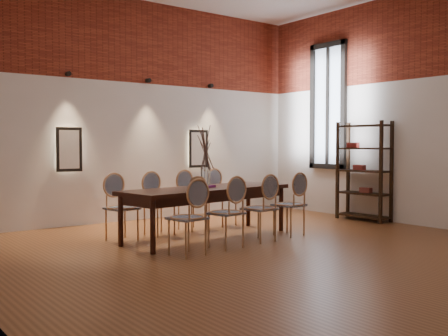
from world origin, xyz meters
TOP-DOWN VIEW (x-y plane):
  - floor at (0.00, 0.00)m, footprint 7.00×7.00m
  - wall_back at (0.00, 3.55)m, footprint 7.00×0.10m
  - wall_right at (3.55, 0.00)m, footprint 0.10×7.00m
  - brick_band_back at (0.00, 3.48)m, footprint 7.00×0.02m
  - brick_band_right at (3.48, 0.00)m, footprint 0.02×7.00m
  - niche_left at (-1.30, 3.45)m, footprint 0.36×0.06m
  - niche_right at (1.30, 3.45)m, footprint 0.36×0.06m
  - spot_fixture_left at (-1.30, 3.42)m, footprint 0.08×0.10m
  - spot_fixture_mid at (0.20, 3.42)m, footprint 0.08×0.10m
  - spot_fixture_right at (1.60, 3.42)m, footprint 0.08×0.10m
  - window_glass at (3.46, 2.00)m, footprint 0.02×0.78m
  - window_frame at (3.44, 2.00)m, footprint 0.08×0.90m
  - window_mullion at (3.44, 2.00)m, footprint 0.06×0.06m
  - dining_table at (-0.05, 1.20)m, footprint 2.81×1.23m
  - chair_near_a at (-0.96, 0.35)m, footprint 0.50×0.50m
  - chair_near_b at (-0.29, 0.45)m, footprint 0.50×0.50m
  - chair_near_c at (0.38, 0.54)m, footprint 0.50×0.50m
  - chair_near_d at (1.06, 0.63)m, footprint 0.50×0.50m
  - chair_far_a at (-1.16, 1.77)m, footprint 0.50×0.50m
  - chair_far_b at (-0.48, 1.87)m, footprint 0.50×0.50m
  - chair_far_c at (0.19, 1.96)m, footprint 0.50×0.50m
  - chair_far_d at (0.86, 2.05)m, footprint 0.50×0.50m
  - vase at (-0.09, 1.20)m, footprint 0.14×0.14m
  - dried_branches at (-0.09, 1.20)m, footprint 0.50×0.50m
  - bowl at (-0.27, 1.12)m, footprint 0.24×0.24m
  - book at (-0.08, 1.22)m, footprint 0.28×0.21m
  - shelving_rack at (3.28, 0.98)m, footprint 0.42×1.01m

SIDE VIEW (x-z plane):
  - floor at x=0.00m, z-range -0.02..0.00m
  - dining_table at x=-0.05m, z-range 0.00..0.75m
  - chair_near_a at x=-0.96m, z-range 0.00..0.94m
  - chair_near_b at x=-0.29m, z-range 0.00..0.94m
  - chair_near_c at x=0.38m, z-range 0.00..0.94m
  - chair_near_d at x=1.06m, z-range 0.00..0.94m
  - chair_far_a at x=-1.16m, z-range 0.00..0.94m
  - chair_far_b at x=-0.48m, z-range 0.00..0.94m
  - chair_far_c at x=0.19m, z-range 0.00..0.94m
  - chair_far_d at x=0.86m, z-range 0.00..0.94m
  - book at x=-0.08m, z-range 0.75..0.78m
  - bowl at x=-0.27m, z-range 0.75..0.93m
  - vase at x=-0.09m, z-range 0.75..1.05m
  - shelving_rack at x=3.28m, z-range 0.00..1.80m
  - niche_left at x=-1.30m, z-range 0.97..1.63m
  - niche_right at x=1.30m, z-range 0.97..1.63m
  - dried_branches at x=-0.09m, z-range 1.00..1.70m
  - wall_back at x=0.00m, z-range 0.00..4.00m
  - wall_right at x=3.55m, z-range 0.00..4.00m
  - window_glass at x=3.46m, z-range 0.96..3.34m
  - window_frame at x=3.44m, z-range 0.90..3.40m
  - window_mullion at x=3.44m, z-range 0.95..3.35m
  - spot_fixture_left at x=-1.30m, z-range 2.51..2.59m
  - spot_fixture_mid at x=0.20m, z-range 2.51..2.59m
  - spot_fixture_right at x=1.60m, z-range 2.51..2.59m
  - brick_band_back at x=0.00m, z-range 2.50..4.00m
  - brick_band_right at x=3.48m, z-range 2.50..4.00m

